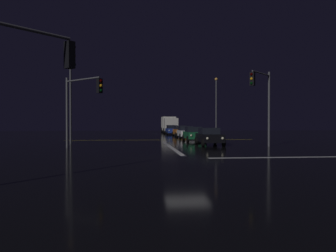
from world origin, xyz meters
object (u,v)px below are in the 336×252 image
object	(u,v)px
traffic_signal_sw	(13,69)
sedan_black	(209,136)
streetlamp_left_near	(71,85)
sedan_blue	(172,130)
traffic_signal_nw	(81,98)
sedan_green	(194,134)
box_truck	(169,124)
sedan_white	(186,132)
sedan_orange	(180,131)
streetlamp_right_far	(216,102)
traffic_signal_ne	(262,95)

from	to	relation	value
traffic_signal_sw	sedan_black	bearing A→B (deg)	58.46
sedan_black	streetlamp_left_near	size ratio (longest dim) A/B	0.44
sedan_blue	traffic_signal_nw	xyz separation A→B (m)	(-10.24, -28.72, 3.10)
sedan_green	box_truck	bearing A→B (deg)	89.83
sedan_green	sedan_white	bearing A→B (deg)	89.19
sedan_white	sedan_orange	xyz separation A→B (m)	(0.18, 6.19, 0.00)
traffic_signal_nw	traffic_signal_sw	size ratio (longest dim) A/B	1.00
sedan_green	sedan_blue	size ratio (longest dim) A/B	1.00
sedan_green	traffic_signal_nw	distance (m)	14.52
sedan_orange	sedan_blue	distance (m)	6.59
traffic_signal_sw	streetlamp_right_far	size ratio (longest dim) A/B	0.65
sedan_black	sedan_green	size ratio (longest dim) A/B	1.00
sedan_green	traffic_signal_sw	xyz separation A→B (m)	(-10.49, -23.76, 3.11)
sedan_green	streetlamp_right_far	world-z (taller)	streetlamp_right_far
traffic_signal_sw	streetlamp_left_near	xyz separation A→B (m)	(-1.99, 20.70, 1.70)
traffic_signal_nw	traffic_signal_ne	size ratio (longest dim) A/B	0.89
sedan_orange	traffic_signal_sw	bearing A→B (deg)	-106.48
traffic_signal_ne	streetlamp_right_far	xyz separation A→B (m)	(1.68, 22.18, 0.70)
sedan_black	streetlamp_left_near	bearing A→B (deg)	166.41
sedan_blue	traffic_signal_nw	bearing A→B (deg)	-109.62
sedan_green	traffic_signal_ne	bearing A→B (deg)	-66.42
sedan_white	traffic_signal_nw	size ratio (longest dim) A/B	0.77
traffic_signal_ne	streetlamp_left_near	xyz separation A→B (m)	(-16.51, 6.18, 1.28)
sedan_green	sedan_white	distance (m)	6.41
sedan_orange	box_truck	size ratio (longest dim) A/B	0.52
box_truck	traffic_signal_nw	world-z (taller)	traffic_signal_nw
sedan_green	sedan_blue	distance (m)	19.17
streetlamp_left_near	sedan_blue	bearing A→B (deg)	61.18
traffic_signal_nw	box_truck	bearing A→B (deg)	73.77
sedan_black	streetlamp_left_near	distance (m)	14.02
traffic_signal_nw	streetlamp_left_near	distance (m)	7.00
sedan_black	sedan_green	distance (m)	6.17
streetlamp_right_far	sedan_white	bearing A→B (deg)	-130.72
traffic_signal_sw	traffic_signal_ne	size ratio (longest dim) A/B	0.89
traffic_signal_sw	traffic_signal_ne	bearing A→B (deg)	45.00
sedan_orange	traffic_signal_sw	world-z (taller)	traffic_signal_sw
sedan_white	traffic_signal_ne	bearing A→B (deg)	-75.86
sedan_green	traffic_signal_nw	world-z (taller)	traffic_signal_nw
sedan_green	box_truck	size ratio (longest dim) A/B	0.52
streetlamp_right_far	traffic_signal_sw	bearing A→B (deg)	-113.81
sedan_black	sedan_white	xyz separation A→B (m)	(-0.23, 12.57, 0.00)
sedan_white	streetlamp_right_far	bearing A→B (deg)	49.28
sedan_green	traffic_signal_sw	distance (m)	26.16
sedan_green	sedan_white	xyz separation A→B (m)	(0.09, 6.41, 0.00)
traffic_signal_ne	sedan_green	bearing A→B (deg)	113.58
sedan_black	traffic_signal_nw	world-z (taller)	traffic_signal_nw
sedan_green	box_truck	xyz separation A→B (m)	(0.08, 26.74, 0.91)
streetlamp_right_far	sedan_orange	bearing A→B (deg)	-176.44
sedan_white	traffic_signal_sw	world-z (taller)	traffic_signal_sw
traffic_signal_sw	streetlamp_right_far	distance (m)	40.13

